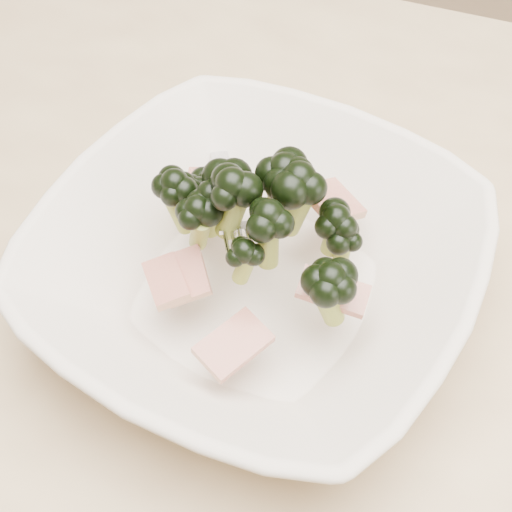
# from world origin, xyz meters

# --- Properties ---
(dining_table) EXTENTS (1.20, 0.80, 0.75)m
(dining_table) POSITION_xyz_m (0.00, 0.00, 0.65)
(dining_table) COLOR tan
(dining_table) RESTS_ON ground
(broccoli_dish) EXTENTS (0.36, 0.36, 0.13)m
(broccoli_dish) POSITION_xyz_m (-0.09, -0.04, 0.79)
(broccoli_dish) COLOR beige
(broccoli_dish) RESTS_ON dining_table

